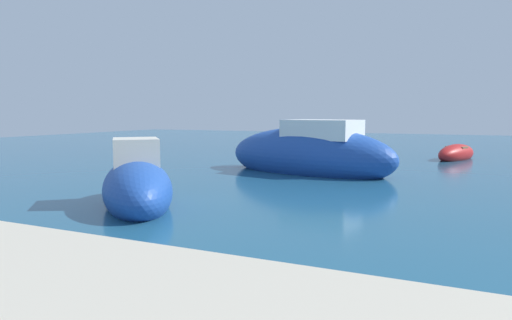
# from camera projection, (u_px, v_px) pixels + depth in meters

# --- Properties ---
(moored_boat_0) EXTENTS (2.04, 3.17, 0.87)m
(moored_boat_0) POSITION_uv_depth(u_px,v_px,m) (456.00, 154.00, 19.25)
(moored_boat_0) COLOR #B21E1E
(moored_boat_0) RESTS_ON ground
(moored_boat_3) EXTENTS (6.57, 3.50, 2.26)m
(moored_boat_3) POSITION_uv_depth(u_px,v_px,m) (310.00, 154.00, 14.99)
(moored_boat_3) COLOR #1E479E
(moored_boat_3) RESTS_ON ground
(moored_boat_5) EXTENTS (3.45, 3.63, 1.77)m
(moored_boat_5) POSITION_uv_depth(u_px,v_px,m) (137.00, 186.00, 9.52)
(moored_boat_5) COLOR #1E479E
(moored_boat_5) RESTS_ON ground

